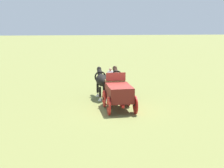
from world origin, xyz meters
TOP-DOWN VIEW (x-y plane):
  - ground_plane at (0.00, 0.00)m, footprint 220.00×220.00m
  - show_wagon at (0.15, 0.02)m, footprint 5.48×2.04m
  - draft_horse_near at (3.54, 0.89)m, footprint 3.06×1.03m
  - draft_horse_off at (3.63, -0.41)m, footprint 3.20×1.03m

SIDE VIEW (x-z plane):
  - ground_plane at x=0.00m, z-range 0.00..0.00m
  - show_wagon at x=0.15m, z-range -0.17..2.46m
  - draft_horse_near at x=3.54m, z-range 0.24..2.47m
  - draft_horse_off at x=3.63m, z-range 0.25..2.50m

